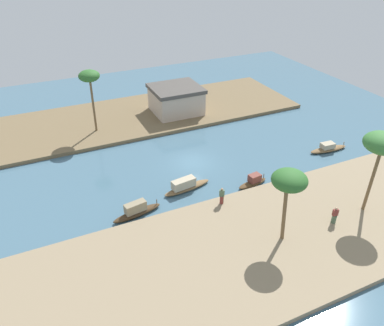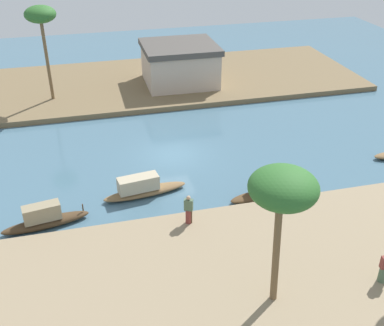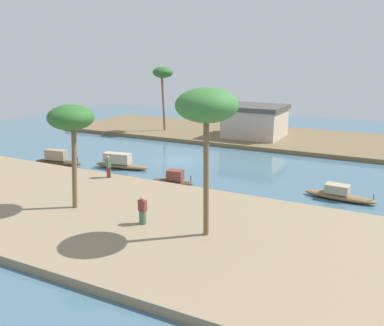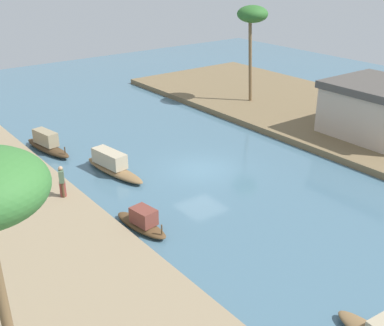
{
  "view_description": "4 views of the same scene",
  "coord_description": "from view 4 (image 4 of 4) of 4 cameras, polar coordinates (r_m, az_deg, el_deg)",
  "views": [
    {
      "loc": [
        -14.78,
        -31.69,
        21.1
      ],
      "look_at": [
        -0.51,
        -0.93,
        0.58
      ],
      "focal_mm": 35.63,
      "sensor_mm": 36.0,
      "label": 1
    },
    {
      "loc": [
        -5.69,
        -27.38,
        15.25
      ],
      "look_at": [
        0.76,
        -2.11,
        0.43
      ],
      "focal_mm": 44.42,
      "sensor_mm": 36.0,
      "label": 2
    },
    {
      "loc": [
        18.29,
        -31.8,
        9.26
      ],
      "look_at": [
        2.72,
        -1.71,
        0.5
      ],
      "focal_mm": 39.03,
      "sensor_mm": 36.0,
      "label": 3
    },
    {
      "loc": [
        20.25,
        -16.18,
        11.71
      ],
      "look_at": [
        1.05,
        -1.51,
        1.19
      ],
      "focal_mm": 45.5,
      "sensor_mm": 36.0,
      "label": 4
    }
  ],
  "objects": [
    {
      "name": "palm_tree_right_tall",
      "position": [
        39.33,
        7.09,
        16.66
      ],
      "size": [
        2.39,
        2.39,
        7.56
      ],
      "color": "brown",
      "rests_on": "riverbank_right"
    },
    {
      "name": "riverside_building",
      "position": [
        34.53,
        21.22,
        5.92
      ],
      "size": [
        6.46,
        5.97,
        3.49
      ],
      "rotation": [
        0.0,
        0.0,
        -0.01
      ],
      "color": "#C6B29E",
      "rests_on": "riverbank_right"
    },
    {
      "name": "person_by_mooring",
      "position": [
        25.0,
        -14.99,
        -2.17
      ],
      "size": [
        0.51,
        0.41,
        1.65
      ],
      "rotation": [
        0.0,
        0.0,
        2.72
      ],
      "color": "brown",
      "rests_on": "riverbank_left"
    },
    {
      "name": "mooring_post",
      "position": [
        24.97,
        -14.93,
        -2.69
      ],
      "size": [
        0.14,
        0.14,
        1.18
      ],
      "primitive_type": "cylinder",
      "color": "#4C3823",
      "rests_on": "riverbank_left"
    },
    {
      "name": "sampan_midstream",
      "position": [
        28.2,
        -9.34,
        -0.23
      ],
      "size": [
        5.03,
        1.68,
        1.28
      ],
      "rotation": [
        0.0,
        0.0,
        0.14
      ],
      "color": "brown",
      "rests_on": "river_water"
    },
    {
      "name": "river_water",
      "position": [
        28.44,
        1.14,
        -0.8
      ],
      "size": [
        67.79,
        67.79,
        0.0
      ],
      "primitive_type": "plane",
      "color": "#476B7F",
      "rests_on": "ground"
    },
    {
      "name": "sampan_foreground",
      "position": [
        22.44,
        -5.88,
        -6.88
      ],
      "size": [
        3.35,
        1.36,
        1.12
      ],
      "rotation": [
        0.0,
        0.0,
        0.14
      ],
      "color": "brown",
      "rests_on": "river_water"
    },
    {
      "name": "riverbank_right",
      "position": [
        37.97,
        17.76,
        4.75
      ],
      "size": [
        40.16,
        13.29,
        0.43
      ],
      "primitive_type": "cube",
      "color": "brown",
      "rests_on": "ground"
    },
    {
      "name": "sampan_downstream_large",
      "position": [
        32.2,
        -16.64,
        2.13
      ],
      "size": [
        4.61,
        1.66,
        1.36
      ],
      "rotation": [
        0.0,
        0.0,
        0.17
      ],
      "color": "#47331E",
      "rests_on": "river_water"
    }
  ]
}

